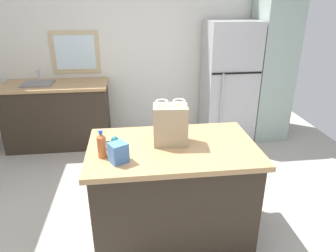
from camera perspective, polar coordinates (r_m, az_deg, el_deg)
ground at (r=3.03m, az=-2.84°, el=-18.93°), size 5.83×5.83×0.00m
back_wall at (r=4.71m, az=-5.73°, el=14.75°), size 4.86×0.13×2.73m
kitchen_island at (r=2.74m, az=0.79°, el=-12.03°), size 1.38×0.87×0.90m
refrigerator at (r=4.64m, az=11.21°, el=8.04°), size 0.71×0.69×1.74m
tall_cabinet at (r=4.83m, az=18.68°, el=10.40°), size 0.51×0.62×2.15m
sink_counter at (r=4.68m, az=-19.83°, el=2.09°), size 1.45×0.65×1.11m
shopping_bag at (r=2.49m, az=0.45°, el=0.28°), size 0.29×0.22×0.37m
small_box at (r=2.27m, az=-9.26°, el=-4.90°), size 0.16×0.16×0.15m
bottle at (r=2.35m, az=-12.26°, el=-3.53°), size 0.07×0.07×0.22m
ear_defenders at (r=2.54m, az=-11.10°, el=-3.26°), size 0.21×0.21×0.06m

